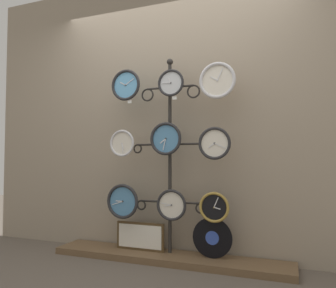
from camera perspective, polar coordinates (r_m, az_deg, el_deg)
name	(u,v)px	position (r m, az deg, el deg)	size (l,w,h in m)	color
ground_plane	(152,274)	(2.83, -2.79, -21.62)	(12.00, 12.00, 0.00)	brown
shop_wall	(176,111)	(3.24, 1.33, 5.84)	(4.40, 0.04, 2.80)	gray
low_shelf	(168,258)	(3.13, -0.07, -19.18)	(2.20, 0.36, 0.06)	brown
display_stand	(170,200)	(3.08, 0.34, -9.73)	(0.76, 0.43, 1.87)	#282623
clock_top_left	(126,85)	(3.23, -7.34, 10.13)	(0.30, 0.04, 0.30)	#60A8DB
clock_top_center	(171,83)	(3.03, 0.52, 10.58)	(0.25, 0.04, 0.25)	silver
clock_top_right	(217,80)	(2.93, 8.59, 10.88)	(0.32, 0.04, 0.32)	silver
clock_middle_left	(122,143)	(3.15, -7.97, 0.12)	(0.26, 0.04, 0.26)	silver
clock_middle_center	(166,139)	(2.98, -0.37, 0.92)	(0.30, 0.04, 0.30)	#4C84B2
clock_middle_right	(215,143)	(2.84, 8.12, 0.11)	(0.28, 0.04, 0.28)	silver
clock_bottom_left	(123,201)	(3.15, -7.89, -9.87)	(0.33, 0.04, 0.33)	#4C84B2
clock_bottom_center	(172,205)	(2.99, 0.62, -10.58)	(0.28, 0.04, 0.28)	silver
clock_bottom_right	(214,207)	(2.88, 8.05, -10.85)	(0.26, 0.04, 0.26)	black
vinyl_record	(212,238)	(2.98, 7.70, -15.90)	(0.35, 0.01, 0.35)	black
picture_frame	(140,236)	(3.23, -4.89, -15.71)	(0.49, 0.02, 0.26)	#4C381E
price_tag_upper	(130,102)	(3.18, -6.70, 7.31)	(0.04, 0.00, 0.03)	white
price_tag_mid	(174,98)	(2.99, 1.13, 8.02)	(0.04, 0.00, 0.03)	white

